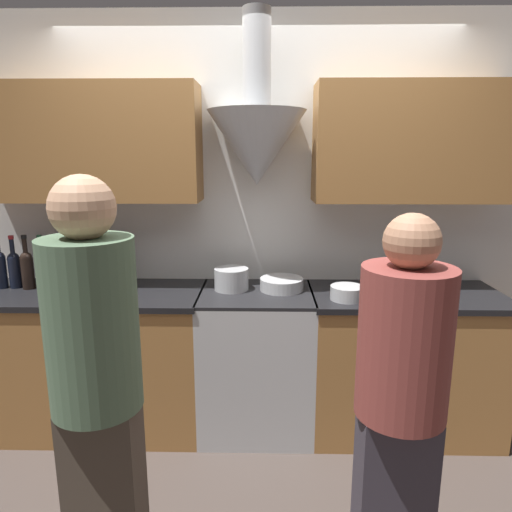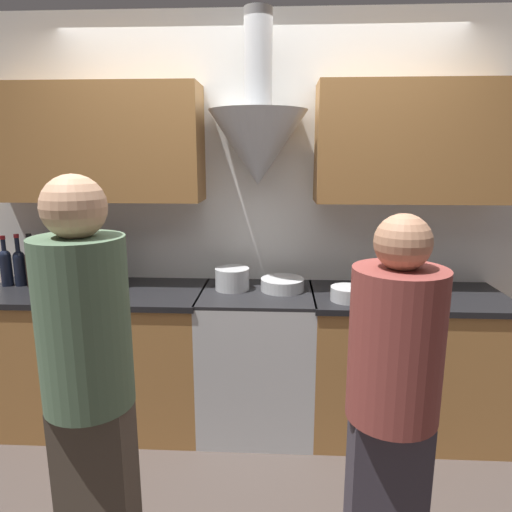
% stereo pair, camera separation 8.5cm
% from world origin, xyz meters
% --- Properties ---
extents(ground_plane, '(12.00, 12.00, 0.00)m').
position_xyz_m(ground_plane, '(0.00, 0.00, 0.00)').
color(ground_plane, '#423833').
extents(wall_back, '(8.40, 0.59, 2.60)m').
position_xyz_m(wall_back, '(-0.04, 0.59, 1.48)').
color(wall_back, white).
rests_on(wall_back, ground_plane).
extents(counter_left, '(1.37, 0.62, 0.91)m').
position_xyz_m(counter_left, '(-1.02, 0.33, 0.45)').
color(counter_left, '#9E6B38').
rests_on(counter_left, ground_plane).
extents(counter_right, '(1.17, 0.62, 0.91)m').
position_xyz_m(counter_right, '(0.92, 0.33, 0.45)').
color(counter_right, '#9E6B38').
rests_on(counter_right, ground_plane).
extents(stove_range, '(0.70, 0.60, 0.91)m').
position_xyz_m(stove_range, '(0.00, 0.33, 0.46)').
color(stove_range, '#B7BABC').
rests_on(stove_range, ground_plane).
extents(wine_bottle_0, '(0.07, 0.07, 0.33)m').
position_xyz_m(wine_bottle_0, '(-1.62, 0.39, 1.04)').
color(wine_bottle_0, black).
rests_on(wine_bottle_0, counter_left).
extents(wine_bottle_1, '(0.07, 0.07, 0.34)m').
position_xyz_m(wine_bottle_1, '(-1.53, 0.40, 1.04)').
color(wine_bottle_1, black).
rests_on(wine_bottle_1, counter_left).
extents(wine_bottle_2, '(0.08, 0.08, 0.34)m').
position_xyz_m(wine_bottle_2, '(-1.44, 0.38, 1.04)').
color(wine_bottle_2, black).
rests_on(wine_bottle_2, counter_left).
extents(wine_bottle_3, '(0.07, 0.07, 0.34)m').
position_xyz_m(wine_bottle_3, '(-1.34, 0.38, 1.04)').
color(wine_bottle_3, black).
rests_on(wine_bottle_3, counter_left).
extents(wine_bottle_4, '(0.07, 0.07, 0.35)m').
position_xyz_m(wine_bottle_4, '(-1.26, 0.39, 1.05)').
color(wine_bottle_4, black).
rests_on(wine_bottle_4, counter_left).
extents(wine_bottle_5, '(0.07, 0.07, 0.34)m').
position_xyz_m(wine_bottle_5, '(-1.17, 0.40, 1.04)').
color(wine_bottle_5, black).
rests_on(wine_bottle_5, counter_left).
extents(wine_bottle_6, '(0.08, 0.08, 0.34)m').
position_xyz_m(wine_bottle_6, '(-1.07, 0.38, 1.04)').
color(wine_bottle_6, black).
rests_on(wine_bottle_6, counter_left).
extents(wine_bottle_7, '(0.08, 0.08, 0.34)m').
position_xyz_m(wine_bottle_7, '(-0.97, 0.38, 1.05)').
color(wine_bottle_7, black).
rests_on(wine_bottle_7, counter_left).
extents(wine_bottle_8, '(0.07, 0.07, 0.33)m').
position_xyz_m(wine_bottle_8, '(-0.89, 0.38, 1.04)').
color(wine_bottle_8, black).
rests_on(wine_bottle_8, counter_left).
extents(stock_pot, '(0.21, 0.21, 0.14)m').
position_xyz_m(stock_pot, '(-0.16, 0.38, 0.97)').
color(stock_pot, '#B7BABC').
rests_on(stock_pot, stove_range).
extents(mixing_bowl, '(0.27, 0.27, 0.07)m').
position_xyz_m(mixing_bowl, '(0.16, 0.38, 0.94)').
color(mixing_bowl, '#B7BABC').
rests_on(mixing_bowl, stove_range).
extents(orange_fruit, '(0.08, 0.08, 0.08)m').
position_xyz_m(orange_fruit, '(0.80, 0.38, 0.95)').
color(orange_fruit, orange).
rests_on(orange_fruit, counter_right).
extents(saucepan, '(0.20, 0.20, 0.08)m').
position_xyz_m(saucepan, '(0.53, 0.19, 0.95)').
color(saucepan, '#B7BABC').
rests_on(saucepan, counter_right).
extents(chefs_knife, '(0.25, 0.07, 0.01)m').
position_xyz_m(chefs_knife, '(0.98, 0.21, 0.91)').
color(chefs_knife, silver).
rests_on(chefs_knife, counter_right).
extents(person_foreground_left, '(0.32, 0.32, 1.67)m').
position_xyz_m(person_foreground_left, '(-0.55, -0.88, 0.93)').
color(person_foreground_left, '#473D33').
rests_on(person_foreground_left, ground_plane).
extents(person_foreground_right, '(0.33, 0.33, 1.54)m').
position_xyz_m(person_foreground_right, '(0.55, -0.84, 0.85)').
color(person_foreground_right, '#38333D').
rests_on(person_foreground_right, ground_plane).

